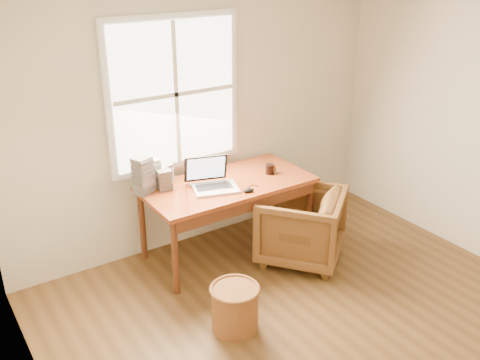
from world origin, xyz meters
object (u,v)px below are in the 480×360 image
object	(u,v)px
armchair	(301,225)
laptop	(215,176)
wicker_stool	(235,308)
desk	(227,184)
coffee_mug	(270,169)
cd_stack_a	(152,173)

from	to	relation	value
armchair	laptop	xyz separation A→B (m)	(-0.70, 0.39, 0.54)
armchair	wicker_stool	bearing A→B (deg)	-12.19
wicker_stool	desk	bearing A→B (deg)	60.59
wicker_stool	coffee_mug	xyz separation A→B (m)	(1.03, 0.96, 0.61)
desk	coffee_mug	size ratio (longest dim) A/B	16.87
wicker_stool	cd_stack_a	xyz separation A→B (m)	(-0.05, 1.30, 0.70)
wicker_stool	armchair	bearing A→B (deg)	26.31
cd_stack_a	desk	bearing A→B (deg)	-24.51
armchair	coffee_mug	distance (m)	0.62
armchair	coffee_mug	xyz separation A→B (m)	(-0.06, 0.42, 0.45)
desk	coffee_mug	xyz separation A→B (m)	(0.46, -0.05, 0.07)
armchair	laptop	bearing A→B (deg)	-67.36
desk	armchair	xyz separation A→B (m)	(0.52, -0.47, -0.38)
desk	cd_stack_a	distance (m)	0.70
desk	wicker_stool	distance (m)	1.29
desk	wicker_stool	bearing A→B (deg)	-119.41
wicker_stool	coffee_mug	distance (m)	1.54
desk	laptop	xyz separation A→B (m)	(-0.18, -0.09, 0.16)
desk	wicker_stool	size ratio (longest dim) A/B	4.37
laptop	coffee_mug	xyz separation A→B (m)	(0.64, 0.04, -0.09)
coffee_mug	cd_stack_a	bearing A→B (deg)	176.02
desk	armchair	bearing A→B (deg)	-42.34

